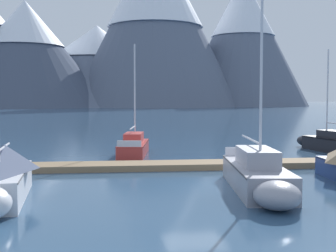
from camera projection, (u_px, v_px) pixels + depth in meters
name	position (u px, v px, depth m)	size (l,w,h in m)	color
ground_plane	(194.00, 183.00, 18.39)	(700.00, 700.00, 0.00)	#2D4C6B
mountain_central_massif	(26.00, 51.00, 169.57)	(65.14, 65.14, 40.60)	#424C60
mountain_shoulder_ridge	(97.00, 64.00, 196.60)	(90.75, 90.75, 35.40)	slate
mountain_east_summit	(155.00, 16.00, 180.23)	(69.18, 69.18, 68.60)	slate
mountain_rear_spur	(243.00, 38.00, 191.68)	(56.06, 56.06, 55.66)	slate
dock	(175.00, 165.00, 22.30)	(27.17, 3.87, 0.30)	#846B4C
sailboat_second_berth	(3.00, 175.00, 15.22)	(1.85, 5.95, 7.10)	silver
sailboat_mid_dock_port	(134.00, 145.00, 28.00)	(2.63, 6.24, 6.92)	#B2332D
sailboat_mid_dock_starboard	(259.00, 175.00, 16.63)	(2.83, 7.17, 8.90)	#93939E
sailboat_outer_slip	(329.00, 142.00, 29.65)	(2.43, 6.53, 6.75)	black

